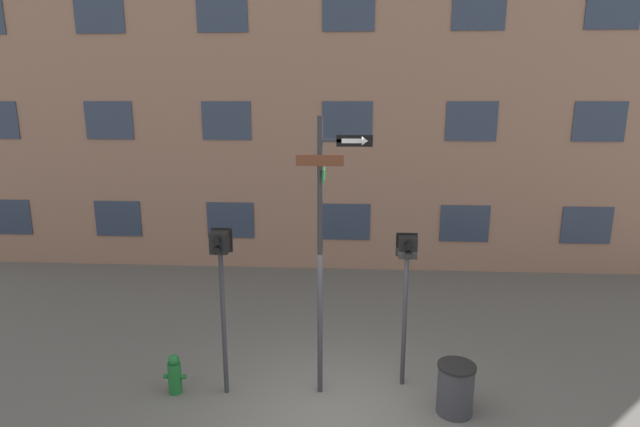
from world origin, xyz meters
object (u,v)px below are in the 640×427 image
(pedestrian_signal_right, at_px, (407,271))
(street_sign_pole, at_px, (324,240))
(fire_hydrant, at_px, (175,374))
(trash_bin, at_px, (455,389))
(pedestrian_signal_left, at_px, (221,271))

(pedestrian_signal_right, bearing_deg, street_sign_pole, -166.86)
(fire_hydrant, distance_m, trash_bin, 4.72)
(pedestrian_signal_right, relative_size, trash_bin, 3.27)
(street_sign_pole, relative_size, trash_bin, 5.60)
(pedestrian_signal_left, relative_size, pedestrian_signal_right, 1.06)
(fire_hydrant, bearing_deg, pedestrian_signal_left, 3.67)
(pedestrian_signal_left, distance_m, trash_bin, 4.25)
(pedestrian_signal_right, height_order, trash_bin, pedestrian_signal_right)
(pedestrian_signal_left, height_order, fire_hydrant, pedestrian_signal_left)
(pedestrian_signal_left, xyz_separation_m, fire_hydrant, (-0.88, -0.06, -1.89))
(street_sign_pole, xyz_separation_m, pedestrian_signal_left, (-1.68, -0.13, -0.52))
(pedestrian_signal_right, xyz_separation_m, fire_hydrant, (-3.95, -0.51, -1.79))
(pedestrian_signal_right, xyz_separation_m, trash_bin, (0.76, -0.78, -1.71))
(fire_hydrant, bearing_deg, street_sign_pole, 4.10)
(pedestrian_signal_left, distance_m, fire_hydrant, 2.08)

